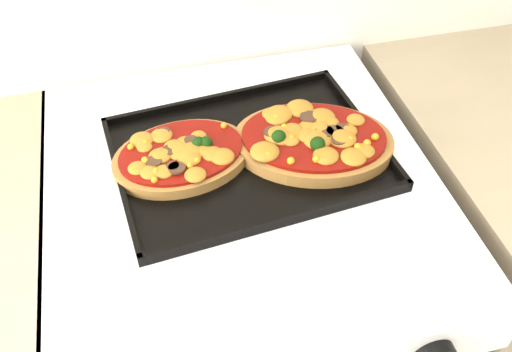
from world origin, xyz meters
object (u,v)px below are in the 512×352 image
object	(u,v)px
stove	(243,324)
pizza_left	(182,154)
pizza_right	(313,140)
baking_tray	(248,153)

from	to	relation	value
stove	pizza_left	size ratio (longest dim) A/B	4.30
stove	pizza_right	size ratio (longest dim) A/B	3.66
baking_tray	pizza_left	xyz separation A→B (m)	(-0.10, 0.01, 0.01)
baking_tray	pizza_left	world-z (taller)	pizza_left
baking_tray	pizza_right	xyz separation A→B (m)	(0.10, -0.01, 0.02)
stove	baking_tray	world-z (taller)	baking_tray
pizza_right	baking_tray	bearing A→B (deg)	173.29
stove	baking_tray	xyz separation A→B (m)	(0.02, 0.02, 0.47)
stove	pizza_right	xyz separation A→B (m)	(0.12, 0.01, 0.48)
baking_tray	pizza_left	size ratio (longest dim) A/B	1.92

